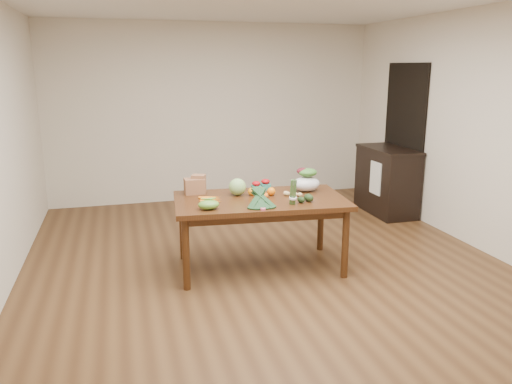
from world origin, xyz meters
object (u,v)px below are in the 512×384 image
object	(u,v)px
cabinet	(387,181)
salad_bag	(307,181)
asparagus_bundle	(293,192)
dining_table	(260,233)
mandarin_cluster	(263,194)
kale_bunch	(261,199)
paper_bag	(194,185)
cabbage	(237,187)

from	to	relation	value
cabinet	salad_bag	size ratio (longest dim) A/B	3.51
asparagus_bundle	salad_bag	world-z (taller)	asparagus_bundle
dining_table	asparagus_bundle	size ratio (longest dim) A/B	6.88
dining_table	mandarin_cluster	distance (m)	0.42
dining_table	kale_bunch	bearing A→B (deg)	-99.55
paper_bag	mandarin_cluster	bearing A→B (deg)	-30.14
cabinet	kale_bunch	xyz separation A→B (m)	(-2.39, -1.80, 0.36)
mandarin_cluster	kale_bunch	size ratio (longest dim) A/B	0.45
cabinet	salad_bag	world-z (taller)	salad_bag
cabinet	cabbage	world-z (taller)	cabinet
dining_table	paper_bag	size ratio (longest dim) A/B	6.24
asparagus_bundle	salad_bag	xyz separation A→B (m)	(0.32, 0.46, -0.01)
paper_bag	salad_bag	xyz separation A→B (m)	(1.17, -0.21, 0.01)
dining_table	paper_bag	world-z (taller)	paper_bag
cabinet	kale_bunch	bearing A→B (deg)	-142.98
cabinet	asparagus_bundle	size ratio (longest dim) A/B	4.08
kale_bunch	dining_table	bearing A→B (deg)	80.45
cabbage	salad_bag	xyz separation A→B (m)	(0.75, -0.03, 0.02)
cabinet	dining_table	bearing A→B (deg)	-147.26
dining_table	kale_bunch	xyz separation A→B (m)	(-0.08, -0.32, 0.45)
kale_bunch	salad_bag	world-z (taller)	salad_bag
mandarin_cluster	salad_bag	size ratio (longest dim) A/B	0.62
cabinet	mandarin_cluster	size ratio (longest dim) A/B	5.67
dining_table	paper_bag	bearing A→B (deg)	153.58
cabbage	dining_table	bearing A→B (deg)	-43.83
cabbage	salad_bag	size ratio (longest dim) A/B	0.61
paper_bag	asparagus_bundle	xyz separation A→B (m)	(0.85, -0.68, 0.03)
paper_bag	cabbage	distance (m)	0.46
dining_table	cabbage	world-z (taller)	cabbage
paper_bag	salad_bag	size ratio (longest dim) A/B	0.95
paper_bag	mandarin_cluster	xyz separation A→B (m)	(0.64, -0.37, -0.06)
salad_bag	cabinet	bearing A→B (deg)	37.19
mandarin_cluster	asparagus_bundle	xyz separation A→B (m)	(0.22, -0.31, 0.09)
dining_table	kale_bunch	size ratio (longest dim) A/B	4.30
dining_table	cabbage	bearing A→B (deg)	141.17
kale_bunch	asparagus_bundle	distance (m)	0.33
dining_table	salad_bag	size ratio (longest dim) A/B	5.93
cabinet	kale_bunch	world-z (taller)	cabinet
cabinet	paper_bag	bearing A→B (deg)	-159.19
paper_bag	asparagus_bundle	bearing A→B (deg)	-38.49
kale_bunch	salad_bag	bearing A→B (deg)	41.56
cabinet	kale_bunch	size ratio (longest dim) A/B	2.55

